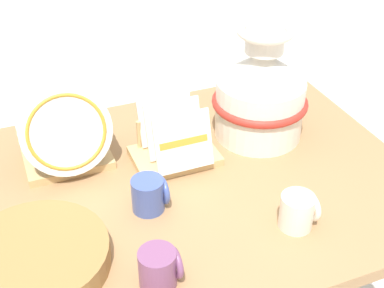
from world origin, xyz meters
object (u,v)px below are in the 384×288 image
Objects in this scene: dish_rack_round_plates at (64,131)px; dish_rack_square_plates at (174,145)px; wicker_charger_stack at (36,258)px; mug_plum_glaze at (160,268)px; mug_cobalt_glaze at (150,194)px; mug_cream_glaze at (298,211)px; ceramic_vase at (261,92)px.

dish_rack_round_plates is 0.29m from dish_rack_square_plates.
dish_rack_round_plates is at bearing 68.65° from wicker_charger_stack.
mug_plum_glaze is (0.23, -0.14, 0.02)m from wicker_charger_stack.
dish_rack_round_plates reaches higher than mug_cobalt_glaze.
dish_rack_round_plates is 2.91× the size of mug_cream_glaze.
mug_cream_glaze and mug_plum_glaze have the same top height.
mug_cream_glaze is at bearing -44.48° from dish_rack_round_plates.
dish_rack_round_plates reaches higher than wicker_charger_stack.
dish_rack_round_plates is at bearing 120.24° from mug_cobalt_glaze.
mug_plum_glaze is at bearing -31.04° from wicker_charger_stack.
dish_rack_round_plates is at bearing 135.52° from mug_cream_glaze.
ceramic_vase is at bearing 43.57° from mug_plum_glaze.
mug_cream_glaze is 0.35m from mug_plum_glaze.
wicker_charger_stack is 3.65× the size of mug_plum_glaze.
ceramic_vase reaches higher than mug_cobalt_glaze.
mug_cobalt_glaze is (0.15, -0.25, -0.06)m from dish_rack_round_plates.
mug_cobalt_glaze is 1.00× the size of mug_cream_glaze.
ceramic_vase reaches higher than dish_rack_round_plates.
mug_cobalt_glaze is (0.28, 0.09, 0.02)m from wicker_charger_stack.
mug_cream_glaze reaches higher than wicker_charger_stack.
mug_cobalt_glaze is at bearing -126.64° from dish_rack_square_plates.
dish_rack_square_plates is 0.39m from mug_cream_glaze.
dish_rack_round_plates is 0.50m from mug_plum_glaze.
mug_plum_glaze is at bearing -136.43° from ceramic_vase.
mug_cream_glaze is (0.58, -0.09, 0.02)m from wicker_charger_stack.
dish_rack_round_plates reaches higher than mug_plum_glaze.
dish_rack_square_plates is 2.64× the size of mug_plum_glaze.
dish_rack_round_plates is 0.38m from wicker_charger_stack.
mug_cream_glaze is 1.00× the size of mug_plum_glaze.
mug_cobalt_glaze is at bearing 148.30° from mug_cream_glaze.
mug_cream_glaze is at bearing -9.10° from wicker_charger_stack.
mug_plum_glaze is (-0.05, -0.23, 0.00)m from mug_cobalt_glaze.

